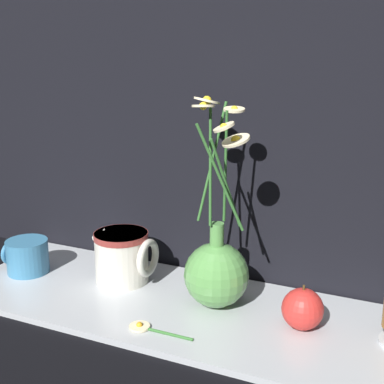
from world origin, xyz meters
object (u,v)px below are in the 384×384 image
(vase_with_flowers, at_px, (216,269))
(ceramic_pitcher, at_px, (123,254))
(orange_fruit, at_px, (303,309))
(yellow_mug, at_px, (25,257))

(vase_with_flowers, bearing_deg, ceramic_pitcher, 175.13)
(vase_with_flowers, relative_size, orange_fruit, 4.78)
(vase_with_flowers, xyz_separation_m, yellow_mug, (-0.42, -0.03, -0.04))
(orange_fruit, bearing_deg, ceramic_pitcher, 174.53)
(vase_with_flowers, relative_size, yellow_mug, 3.90)
(ceramic_pitcher, bearing_deg, yellow_mug, -166.92)
(ceramic_pitcher, relative_size, orange_fruit, 1.68)
(ceramic_pitcher, bearing_deg, vase_with_flowers, -4.87)
(vase_with_flowers, height_order, orange_fruit, vase_with_flowers)
(ceramic_pitcher, xyz_separation_m, orange_fruit, (0.37, -0.04, -0.02))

